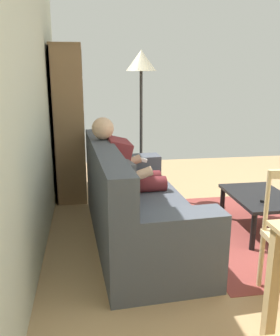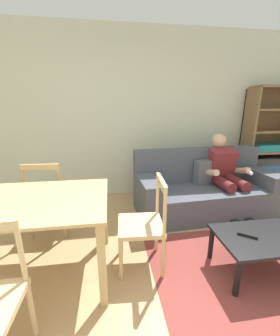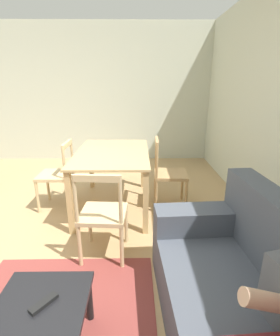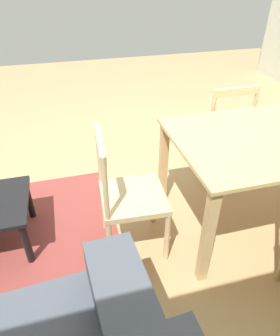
{
  "view_description": "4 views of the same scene",
  "coord_description": "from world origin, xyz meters",
  "px_view_note": "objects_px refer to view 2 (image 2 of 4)",
  "views": [
    {
      "loc": [
        -1.87,
        2.21,
        1.53
      ],
      "look_at": [
        1.19,
        1.75,
        0.7
      ],
      "focal_mm": 37.89,
      "sensor_mm": 36.0,
      "label": 1
    },
    {
      "loc": [
        -0.17,
        -0.91,
        1.51
      ],
      "look_at": [
        0.13,
        1.16,
        0.9
      ],
      "focal_mm": 22.27,
      "sensor_mm": 36.0,
      "label": 2
    },
    {
      "loc": [
        2.18,
        1.13,
        1.6
      ],
      "look_at": [
        0.13,
        1.16,
        0.9
      ],
      "focal_mm": 26.87,
      "sensor_mm": 36.0,
      "label": 3
    },
    {
      "loc": [
        0.45,
        2.33,
        1.73
      ],
      "look_at": [
        0.13,
        1.16,
        0.9
      ],
      "focal_mm": 32.58,
      "sensor_mm": 36.0,
      "label": 4
    }
  ],
  "objects_px": {
    "couch": "(203,189)",
    "dining_table": "(24,212)",
    "coffee_table": "(261,241)",
    "dining_chair_near_wall": "(49,198)",
    "tv_remote": "(247,235)",
    "bookshelf": "(267,151)",
    "person_lounging": "(224,173)",
    "dining_chair_facing_couch": "(144,224)"
  },
  "relations": [
    {
      "from": "bookshelf",
      "to": "coffee_table",
      "type": "bearing_deg",
      "value": -128.1
    },
    {
      "from": "couch",
      "to": "bookshelf",
      "type": "relative_size",
      "value": 1.1
    },
    {
      "from": "coffee_table",
      "to": "dining_chair_facing_couch",
      "type": "height_order",
      "value": "dining_chair_facing_couch"
    },
    {
      "from": "coffee_table",
      "to": "dining_table",
      "type": "distance_m",
      "value": 2.14
    },
    {
      "from": "couch",
      "to": "person_lounging",
      "type": "distance_m",
      "value": 0.4
    },
    {
      "from": "tv_remote",
      "to": "bookshelf",
      "type": "height_order",
      "value": "bookshelf"
    },
    {
      "from": "coffee_table",
      "to": "bookshelf",
      "type": "bearing_deg",
      "value": 51.9
    },
    {
      "from": "coffee_table",
      "to": "dining_table",
      "type": "relative_size",
      "value": 0.57
    },
    {
      "from": "person_lounging",
      "to": "dining_chair_near_wall",
      "type": "height_order",
      "value": "person_lounging"
    },
    {
      "from": "person_lounging",
      "to": "dining_chair_near_wall",
      "type": "xyz_separation_m",
      "value": [
        -2.42,
        -0.29,
        -0.12
      ]
    },
    {
      "from": "tv_remote",
      "to": "dining_chair_near_wall",
      "type": "relative_size",
      "value": 0.18
    },
    {
      "from": "coffee_table",
      "to": "dining_chair_facing_couch",
      "type": "distance_m",
      "value": 1.1
    },
    {
      "from": "dining_table",
      "to": "tv_remote",
      "type": "bearing_deg",
      "value": -6.54
    },
    {
      "from": "couch",
      "to": "dining_chair_facing_couch",
      "type": "relative_size",
      "value": 2.29
    },
    {
      "from": "tv_remote",
      "to": "bookshelf",
      "type": "distance_m",
      "value": 2.47
    },
    {
      "from": "person_lounging",
      "to": "coffee_table",
      "type": "height_order",
      "value": "person_lounging"
    },
    {
      "from": "coffee_table",
      "to": "dining_chair_near_wall",
      "type": "bearing_deg",
      "value": 155.1
    },
    {
      "from": "tv_remote",
      "to": "person_lounging",
      "type": "bearing_deg",
      "value": 17.08
    },
    {
      "from": "dining_table",
      "to": "dining_chair_near_wall",
      "type": "distance_m",
      "value": 0.75
    },
    {
      "from": "couch",
      "to": "dining_chair_near_wall",
      "type": "xyz_separation_m",
      "value": [
        -2.11,
        -0.28,
        0.13
      ]
    },
    {
      "from": "dining_chair_near_wall",
      "to": "dining_chair_facing_couch",
      "type": "height_order",
      "value": "dining_chair_near_wall"
    },
    {
      "from": "couch",
      "to": "dining_table",
      "type": "relative_size",
      "value": 1.44
    },
    {
      "from": "bookshelf",
      "to": "dining_table",
      "type": "bearing_deg",
      "value": -155.58
    },
    {
      "from": "dining_chair_near_wall",
      "to": "dining_table",
      "type": "bearing_deg",
      "value": -89.89
    },
    {
      "from": "dining_chair_facing_couch",
      "to": "person_lounging",
      "type": "bearing_deg",
      "value": 36.32
    },
    {
      "from": "coffee_table",
      "to": "dining_chair_near_wall",
      "type": "relative_size",
      "value": 0.88
    },
    {
      "from": "couch",
      "to": "person_lounging",
      "type": "bearing_deg",
      "value": 2.22
    },
    {
      "from": "tv_remote",
      "to": "bookshelf",
      "type": "bearing_deg",
      "value": -3.76
    },
    {
      "from": "coffee_table",
      "to": "dining_table",
      "type": "height_order",
      "value": "dining_table"
    },
    {
      "from": "coffee_table",
      "to": "bookshelf",
      "type": "relative_size",
      "value": 0.44
    },
    {
      "from": "coffee_table",
      "to": "bookshelf",
      "type": "height_order",
      "value": "bookshelf"
    },
    {
      "from": "coffee_table",
      "to": "tv_remote",
      "type": "height_order",
      "value": "tv_remote"
    },
    {
      "from": "couch",
      "to": "dining_table",
      "type": "bearing_deg",
      "value": -154.5
    },
    {
      "from": "person_lounging",
      "to": "coffee_table",
      "type": "xyz_separation_m",
      "value": [
        -0.32,
        -1.27,
        -0.25
      ]
    },
    {
      "from": "coffee_table",
      "to": "dining_chair_near_wall",
      "type": "xyz_separation_m",
      "value": [
        -2.1,
        0.98,
        0.14
      ]
    },
    {
      "from": "person_lounging",
      "to": "tv_remote",
      "type": "distance_m",
      "value": 1.34
    },
    {
      "from": "tv_remote",
      "to": "dining_table",
      "type": "relative_size",
      "value": 0.12
    },
    {
      "from": "bookshelf",
      "to": "couch",
      "type": "bearing_deg",
      "value": -157.16
    },
    {
      "from": "couch",
      "to": "coffee_table",
      "type": "xyz_separation_m",
      "value": [
        -0.0,
        -1.25,
        -0.01
      ]
    },
    {
      "from": "tv_remote",
      "to": "couch",
      "type": "bearing_deg",
      "value": 30.86
    },
    {
      "from": "couch",
      "to": "person_lounging",
      "type": "height_order",
      "value": "person_lounging"
    },
    {
      "from": "couch",
      "to": "dining_table",
      "type": "height_order",
      "value": "couch"
    }
  ]
}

